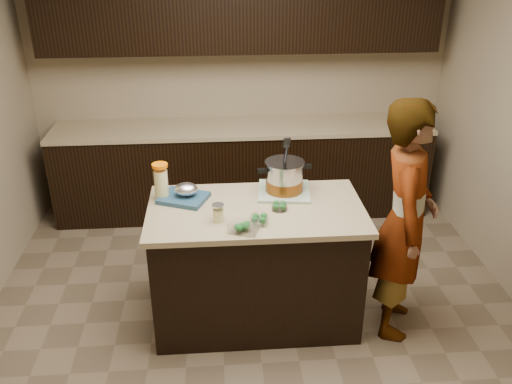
% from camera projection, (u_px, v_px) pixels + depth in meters
% --- Properties ---
extents(ground_plane, '(4.00, 4.00, 0.00)m').
position_uv_depth(ground_plane, '(256.00, 315.00, 4.03)').
color(ground_plane, brown).
rests_on(ground_plane, ground).
extents(room_shell, '(4.04, 4.04, 2.72)m').
position_uv_depth(room_shell, '(256.00, 89.00, 3.28)').
color(room_shell, tan).
rests_on(room_shell, ground).
extents(back_cabinets, '(3.60, 0.63, 2.33)m').
position_uv_depth(back_cabinets, '(242.00, 120.00, 5.18)').
color(back_cabinets, black).
rests_on(back_cabinets, ground).
extents(island, '(1.46, 0.81, 0.90)m').
position_uv_depth(island, '(256.00, 264.00, 3.83)').
color(island, black).
rests_on(island, ground).
extents(dish_towel, '(0.40, 0.40, 0.02)m').
position_uv_depth(dish_towel, '(284.00, 191.00, 3.85)').
color(dish_towel, '#568059').
rests_on(dish_towel, island).
extents(stock_pot, '(0.39, 0.32, 0.39)m').
position_uv_depth(stock_pot, '(284.00, 178.00, 3.80)').
color(stock_pot, '#B7B7BC').
rests_on(stock_pot, dish_towel).
extents(lemonade_pitcher, '(0.12, 0.12, 0.26)m').
position_uv_depth(lemonade_pitcher, '(161.00, 183.00, 3.71)').
color(lemonade_pitcher, '#EAE38F').
rests_on(lemonade_pitcher, island).
extents(mason_jar, '(0.09, 0.09, 0.13)m').
position_uv_depth(mason_jar, '(218.00, 213.00, 3.45)').
color(mason_jar, '#EAE38F').
rests_on(mason_jar, island).
extents(broccoli_tub_left, '(0.13, 0.13, 0.05)m').
position_uv_depth(broccoli_tub_left, '(280.00, 207.00, 3.61)').
color(broccoli_tub_left, silver).
rests_on(broccoli_tub_left, island).
extents(broccoli_tub_right, '(0.14, 0.14, 0.06)m').
position_uv_depth(broccoli_tub_right, '(259.00, 220.00, 3.44)').
color(broccoli_tub_right, silver).
rests_on(broccoli_tub_right, island).
extents(broccoli_tub_rect, '(0.21, 0.18, 0.06)m').
position_uv_depth(broccoli_tub_rect, '(244.00, 227.00, 3.35)').
color(broccoli_tub_rect, silver).
rests_on(broccoli_tub_rect, island).
extents(blue_tray, '(0.38, 0.35, 0.12)m').
position_uv_depth(blue_tray, '(185.00, 195.00, 3.73)').
color(blue_tray, navy).
rests_on(blue_tray, island).
extents(person, '(0.56, 0.70, 1.69)m').
position_uv_depth(person, '(405.00, 221.00, 3.59)').
color(person, gray).
rests_on(person, ground).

